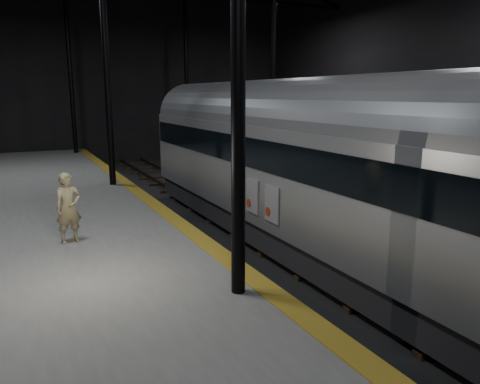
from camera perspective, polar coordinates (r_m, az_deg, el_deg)
ground at (r=14.43m, az=6.55°, el=-7.14°), size 44.00×44.00×0.00m
platform_left at (r=12.21m, az=-25.10°, el=-9.31°), size 9.00×43.80×1.00m
platform_right at (r=19.26m, az=25.79°, el=-1.88°), size 9.00×43.80×1.00m
tactile_strip at (r=12.74m, az=-5.83°, el=-4.95°), size 0.50×43.80×0.01m
track at (r=14.41m, az=6.56°, el=-6.88°), size 2.40×43.00×0.24m
train at (r=13.69m, az=7.08°, el=3.87°), size 2.81×18.75×5.01m
woman at (r=12.47m, az=-20.18°, el=-1.81°), size 0.73×0.56×1.77m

